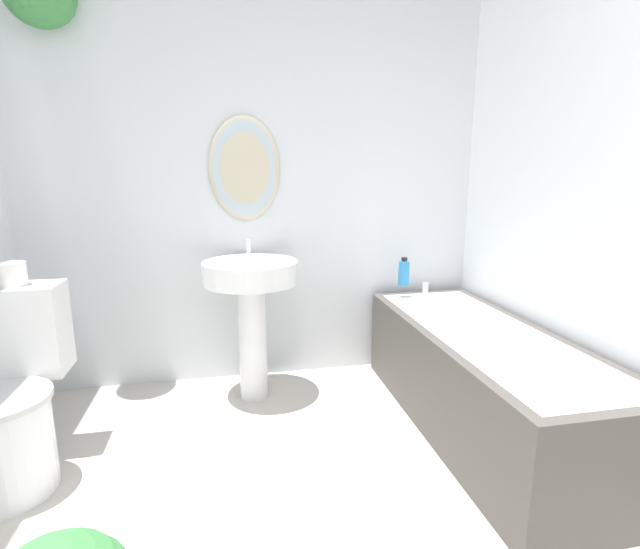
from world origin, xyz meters
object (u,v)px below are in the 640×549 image
toilet (9,402)px  shampoo_bottle (404,272)px  toilet_paper_roll (12,274)px  bathtub (483,378)px  pedestal_sink (251,296)px

toilet → shampoo_bottle: size_ratio=4.56×
toilet → toilet_paper_roll: size_ratio=7.18×
toilet → toilet_paper_roll: 0.53m
bathtub → shampoo_bottle: size_ratio=9.42×
shampoo_bottle → toilet: bearing=-160.9°
toilet → shampoo_bottle: (1.96, 0.68, 0.32)m
pedestal_sink → shampoo_bottle: 0.95m
bathtub → shampoo_bottle: (-0.15, 0.70, 0.40)m
pedestal_sink → shampoo_bottle: pedestal_sink is taller
toilet → toilet_paper_roll: toilet_paper_roll is taller
toilet → pedestal_sink: pedestal_sink is taller
bathtub → toilet: bearing=179.4°
toilet → bathtub: 2.12m
shampoo_bottle → pedestal_sink: bearing=-171.8°
pedestal_sink → toilet_paper_roll: bearing=-160.7°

